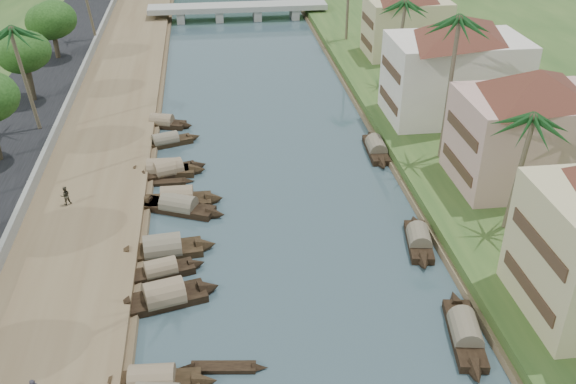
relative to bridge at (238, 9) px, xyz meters
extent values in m
plane|color=#354950|center=(0.00, -72.00, -1.72)|extent=(220.00, 220.00, 0.00)
cube|color=brown|center=(-16.00, -52.00, -1.32)|extent=(10.00, 180.00, 0.80)
cube|color=#2A4B1E|center=(19.00, -52.00, -1.12)|extent=(16.00, 180.00, 1.20)
cube|color=slate|center=(-20.20, -52.00, -0.37)|extent=(0.40, 180.00, 1.10)
cube|color=#9D9C93|center=(0.00, 0.00, 0.28)|extent=(28.00, 4.00, 0.80)
cube|color=#9D9C93|center=(-9.00, 0.00, -0.82)|extent=(1.20, 3.50, 1.80)
cube|color=#9D9C93|center=(-3.00, 0.00, -0.82)|extent=(1.20, 3.50, 1.80)
cube|color=#9D9C93|center=(3.00, 0.00, -0.82)|extent=(1.20, 3.50, 1.80)
cube|color=#9D9C93|center=(9.00, 0.00, -0.82)|extent=(1.20, 3.50, 1.80)
cube|color=#473121|center=(12.95, -74.00, 1.48)|extent=(0.10, 6.40, 0.90)
cube|color=#473121|center=(12.95, -74.00, 4.68)|extent=(0.10, 6.40, 0.90)
cube|color=tan|center=(20.00, -58.00, 3.23)|extent=(11.00, 8.00, 7.50)
pyramid|color=#5C2D20|center=(20.00, -58.00, 8.08)|extent=(14.11, 14.11, 2.20)
cube|color=#473121|center=(14.45, -58.00, 1.35)|extent=(0.10, 6.40, 0.90)
cube|color=#473121|center=(14.45, -58.00, 4.35)|extent=(0.10, 6.40, 0.90)
cube|color=#EFE3D0|center=(19.00, -44.00, 3.48)|extent=(13.00, 8.00, 8.00)
pyramid|color=#5C2D20|center=(19.00, -44.00, 8.58)|extent=(15.59, 15.59, 2.20)
cube|color=#473121|center=(12.45, -44.00, 1.48)|extent=(0.10, 6.40, 0.90)
cube|color=#473121|center=(12.45, -44.00, 4.68)|extent=(0.10, 6.40, 0.90)
cube|color=#C3B482|center=(20.00, -24.00, 2.98)|extent=(10.00, 7.00, 7.00)
cube|color=#473121|center=(14.95, -24.00, 1.23)|extent=(0.10, 5.60, 0.90)
cube|color=#473121|center=(14.95, -24.00, 4.03)|extent=(0.10, 5.60, 0.90)
cone|color=black|center=(-6.40, -76.29, -1.44)|extent=(1.61, 1.69, 1.77)
cylinder|color=#847154|center=(-9.31, -76.12, -1.14)|extent=(4.11, 2.08, 1.85)
cube|color=black|center=(-8.91, -68.74, -1.52)|extent=(5.68, 3.28, 0.70)
cone|color=black|center=(-6.03, -68.03, -1.44)|extent=(1.98, 2.18, 2.02)
cone|color=black|center=(-11.79, -69.46, -1.44)|extent=(1.98, 2.18, 2.02)
cylinder|color=#847154|center=(-8.91, -68.74, -1.14)|extent=(4.48, 3.06, 2.14)
cube|color=black|center=(-9.26, -63.28, -1.52)|extent=(5.82, 2.55, 0.70)
cone|color=black|center=(-6.13, -62.98, -1.44)|extent=(1.82, 1.97, 2.00)
cone|color=black|center=(-12.38, -63.58, -1.44)|extent=(1.82, 1.97, 2.00)
cylinder|color=#6F6953|center=(-9.26, -63.28, -1.14)|extent=(4.50, 2.50, 2.10)
cube|color=black|center=(-9.28, -65.83, -1.52)|extent=(4.79, 2.54, 0.70)
cone|color=black|center=(-6.83, -65.20, -1.44)|extent=(1.60, 1.58, 1.44)
cone|color=black|center=(-11.74, -66.47, -1.44)|extent=(1.60, 1.58, 1.44)
cylinder|color=#847154|center=(-9.28, -65.83, -1.14)|extent=(3.76, 2.33, 1.50)
cube|color=black|center=(-8.37, -56.30, -1.52)|extent=(5.49, 2.08, 0.70)
cone|color=black|center=(-5.32, -56.32, -1.44)|extent=(1.62, 1.85, 2.01)
cone|color=black|center=(-11.41, -56.28, -1.44)|extent=(1.62, 1.85, 2.01)
cylinder|color=#847154|center=(-8.37, -56.30, -1.14)|extent=(4.20, 2.15, 2.12)
cube|color=black|center=(-8.23, -57.40, -1.52)|extent=(6.03, 3.97, 0.70)
cone|color=black|center=(-5.28, -58.73, -1.44)|extent=(2.16, 2.11, 1.75)
cone|color=black|center=(-11.19, -56.07, -1.44)|extent=(2.16, 2.11, 1.75)
cylinder|color=#6F6953|center=(-8.23, -57.40, -1.14)|extent=(4.80, 3.47, 1.81)
cube|color=black|center=(-9.78, -50.89, -1.52)|extent=(5.65, 2.10, 0.70)
cone|color=black|center=(-6.69, -51.04, -1.44)|extent=(1.69, 1.72, 1.82)
cone|color=black|center=(-12.87, -50.74, -1.44)|extent=(1.69, 1.72, 1.82)
cylinder|color=#847154|center=(-9.78, -50.89, -1.14)|extent=(4.34, 2.11, 1.90)
cube|color=black|center=(-9.26, -51.12, -1.52)|extent=(5.45, 3.30, 0.70)
cone|color=black|center=(-6.54, -50.22, -1.44)|extent=(1.92, 1.98, 1.75)
cone|color=black|center=(-11.97, -52.03, -1.44)|extent=(1.92, 1.98, 1.75)
cylinder|color=#847154|center=(-9.26, -51.12, -1.14)|extent=(4.32, 2.99, 1.84)
cube|color=black|center=(-9.75, -44.93, -1.52)|extent=(5.34, 2.95, 0.70)
cone|color=black|center=(-7.02, -44.05, -1.44)|extent=(1.78, 1.68, 1.46)
cone|color=black|center=(-12.47, -45.82, -1.44)|extent=(1.78, 1.68, 1.46)
cylinder|color=#6F6953|center=(-9.75, -44.93, -1.14)|extent=(4.20, 2.63, 1.49)
cube|color=black|center=(-10.28, -40.35, -1.52)|extent=(5.02, 2.90, 0.70)
cone|color=black|center=(-7.75, -41.14, -1.44)|extent=(1.73, 1.74, 1.55)
cone|color=black|center=(-12.82, -39.57, -1.44)|extent=(1.73, 1.74, 1.55)
cylinder|color=#847154|center=(-10.28, -40.35, -1.14)|extent=(3.96, 2.62, 1.62)
cube|color=black|center=(9.25, -74.46, -1.52)|extent=(2.64, 6.14, 0.70)
cone|color=black|center=(9.80, -71.20, -1.44)|extent=(1.77, 1.91, 1.71)
cone|color=black|center=(8.71, -77.71, -1.44)|extent=(1.77, 1.91, 1.71)
cylinder|color=#6F6953|center=(9.25, -74.46, -1.14)|extent=(2.48, 4.77, 1.76)
cube|color=black|center=(9.50, -64.47, -1.52)|extent=(2.46, 5.31, 0.70)
cone|color=black|center=(9.97, -61.68, -1.44)|extent=(1.69, 1.69, 1.62)
cone|color=black|center=(9.02, -67.27, -1.44)|extent=(1.69, 1.69, 1.62)
cylinder|color=#6F6953|center=(9.50, -64.47, -1.14)|extent=(2.32, 4.13, 1.69)
cube|color=black|center=(10.13, -49.03, -1.52)|extent=(1.93, 5.83, 0.70)
cone|color=black|center=(10.29, -45.83, -1.44)|extent=(1.56, 1.70, 1.67)
cone|color=black|center=(9.97, -52.22, -1.44)|extent=(1.56, 1.70, 1.67)
cylinder|color=#6F6953|center=(10.13, -49.03, -1.14)|extent=(1.93, 4.47, 1.71)
cube|color=black|center=(-5.39, -75.16, -1.62)|extent=(3.82, 1.28, 0.35)
cone|color=black|center=(-3.30, -75.42, -1.62)|extent=(1.03, 0.94, 0.83)
cone|color=black|center=(-7.48, -74.90, -1.62)|extent=(1.03, 0.94, 0.83)
cube|color=black|center=(-9.92, -52.67, -1.62)|extent=(4.31, 0.90, 0.35)
cone|color=black|center=(-7.50, -52.65, -1.62)|extent=(1.08, 0.87, 0.86)
cone|color=black|center=(-12.34, -52.69, -1.62)|extent=(1.08, 0.87, 0.86)
cylinder|color=brown|center=(16.00, -64.65, 3.96)|extent=(1.01, 0.36, 8.97)
sphere|color=#17451A|center=(16.00, -64.65, 8.27)|extent=(3.20, 3.20, 3.20)
cylinder|color=brown|center=(15.00, -52.84, 5.79)|extent=(0.52, 0.36, 12.63)
sphere|color=#17451A|center=(15.00, -52.84, 11.86)|extent=(3.20, 3.20, 3.20)
cylinder|color=brown|center=(16.00, -34.25, 4.16)|extent=(0.90, 0.36, 9.37)
sphere|color=#17451A|center=(16.00, -34.25, 8.66)|extent=(3.20, 3.20, 3.20)
cylinder|color=brown|center=(-22.00, -42.47, 4.65)|extent=(1.19, 0.36, 9.95)
sphere|color=#17451A|center=(-22.00, -42.47, 9.43)|extent=(3.20, 3.20, 3.20)
cylinder|color=brown|center=(-20.50, -12.63, 5.00)|extent=(1.33, 0.36, 10.63)
cylinder|color=#4D402C|center=(-24.00, -34.64, 1.43)|extent=(0.60, 0.60, 3.59)
ellipsoid|color=#18370F|center=(-24.00, -34.64, 4.86)|extent=(4.93, 4.93, 4.05)
cylinder|color=#4D402C|center=(-24.00, -20.24, 1.26)|extent=(0.60, 0.60, 3.24)
ellipsoid|color=#18370F|center=(-24.00, -20.24, 4.35)|extent=(5.44, 5.44, 4.47)
cylinder|color=#4D402C|center=(24.00, -41.35, 1.38)|extent=(0.60, 0.60, 3.89)
ellipsoid|color=#18370F|center=(24.00, -41.35, 5.10)|extent=(4.29, 4.29, 3.52)
imported|color=#373326|center=(-17.06, -56.50, -0.13)|extent=(0.93, 0.84, 1.58)
camera|label=1|loc=(-5.10, -102.19, 25.49)|focal=40.00mm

